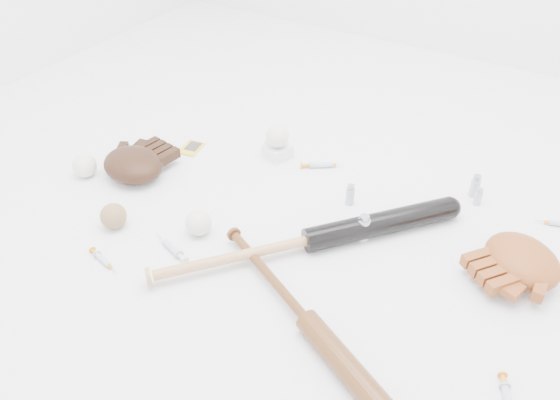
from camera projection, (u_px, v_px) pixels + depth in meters
The scene contains 18 objects.
bat_dark at pixel (309, 240), 1.52m from camera, with size 0.95×0.07×0.07m, color black, non-canonical shape.
bat_wood at pixel (308, 321), 1.30m from camera, with size 0.79×0.06×0.06m, color brown, non-canonical shape.
glove_dark at pixel (133, 164), 1.79m from camera, with size 0.25×0.25×0.09m, color black, non-canonical shape.
glove_tan at pixel (522, 260), 1.44m from camera, with size 0.25×0.25×0.09m, color brown, non-canonical shape.
trading_card at pixel (191, 148), 1.95m from camera, with size 0.07×0.09×0.01m, color gold.
pedestal at pixel (278, 151), 1.90m from camera, with size 0.08×0.08×0.04m, color white.
baseball_on_pedestal at pixel (277, 136), 1.86m from camera, with size 0.08×0.08×0.08m, color white.
baseball_left at pixel (85, 166), 1.80m from camera, with size 0.08×0.08×0.08m, color white.
baseball_upper at pixel (274, 146), 1.90m from camera, with size 0.07×0.07×0.07m, color white.
baseball_mid at pixel (199, 223), 1.57m from camera, with size 0.08×0.08×0.08m, color white.
baseball_aged at pixel (113, 216), 1.59m from camera, with size 0.08×0.08×0.08m, color olive.
syringe_0 at pixel (103, 260), 1.49m from camera, with size 0.14×0.02×0.02m, color #ADBCC6, non-canonical shape.
syringe_1 at pixel (172, 248), 1.53m from camera, with size 0.16×0.03×0.02m, color #ADBCC6, non-canonical shape.
syringe_2 at pixel (321, 165), 1.85m from camera, with size 0.17×0.03×0.02m, color #ADBCC6, non-canonical shape.
vial_0 at pixel (475, 186), 1.71m from camera, with size 0.03×0.03×0.08m, color #ACB5BD.
vial_1 at pixel (478, 197), 1.68m from camera, with size 0.02×0.02×0.06m, color #ACB5BD.
vial_2 at pixel (350, 195), 1.68m from camera, with size 0.03×0.03×0.07m, color #ACB5BD.
vial_3 at pixel (364, 227), 1.55m from camera, with size 0.04×0.04×0.08m, color #ACB5BD.
Camera 1 is at (0.62, -1.04, 1.06)m, focal length 35.00 mm.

